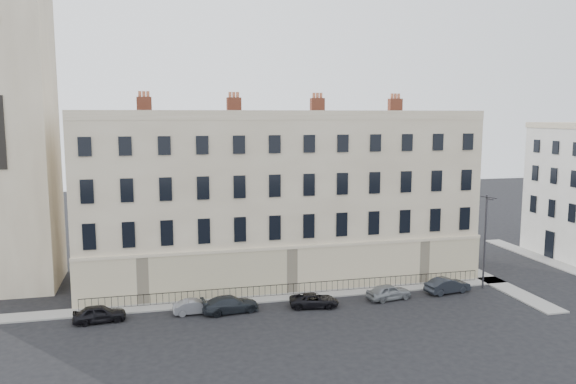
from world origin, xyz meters
name	(u,v)px	position (x,y,z in m)	size (l,w,h in m)	color
ground	(383,311)	(0.00, 0.00, 0.00)	(160.00, 160.00, 0.00)	black
terrace	(277,198)	(-5.97, 11.97, 7.50)	(36.22, 12.22, 17.00)	#BBA98B
church_tower	(0,77)	(-30.00, 14.00, 18.66)	(8.00, 8.13, 44.00)	#BBA98B
pavement_terrace	(248,300)	(-10.00, 5.00, 0.06)	(48.00, 2.00, 0.12)	gray
pavement_east_return	(474,272)	(13.00, 8.00, 0.06)	(2.00, 24.00, 0.12)	gray
pavement_adjacent	(547,261)	(23.00, 10.00, 0.06)	(2.00, 20.00, 0.12)	gray
railings	(293,289)	(-6.00, 5.40, 0.55)	(35.00, 0.04, 0.96)	black
car_a	(99,314)	(-21.69, 2.74, 0.65)	(1.55, 3.84, 1.31)	black
car_b	(195,307)	(-14.58, 2.87, 0.56)	(1.19, 3.43, 1.13)	slate
car_c	(230,304)	(-11.86, 2.51, 0.66)	(1.84, 4.52, 1.31)	#1F242A
car_d	(314,300)	(-5.11, 2.13, 0.55)	(1.84, 3.99, 1.11)	black
car_e	(389,292)	(1.53, 2.44, 0.66)	(1.56, 3.87, 1.32)	gray
car_f	(447,285)	(7.23, 2.86, 0.67)	(1.42, 4.07, 1.34)	black
streetlamp	(485,237)	(10.95, 3.22, 4.69)	(0.84, 1.73, 8.47)	#323137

